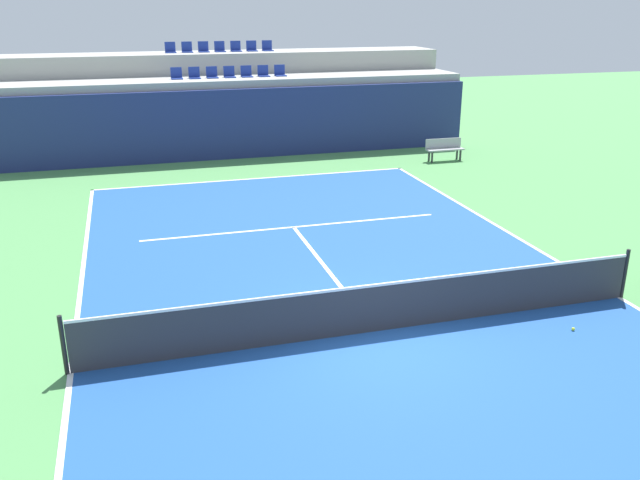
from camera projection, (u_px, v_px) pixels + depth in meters
name	position (u px, v px, depth m)	size (l,w,h in m)	color
ground_plane	(376.00, 331.00, 12.61)	(80.00, 80.00, 0.00)	#4C8C4C
court_surface	(376.00, 331.00, 12.61)	(11.00, 24.00, 0.01)	#1E4C99
baseline_far	(255.00, 179.00, 23.41)	(11.00, 0.10, 0.00)	white
sideline_left	(71.00, 373.00, 11.18)	(0.10, 24.00, 0.00)	white
sideline_right	(619.00, 297.00, 14.03)	(0.10, 24.00, 0.00)	white
service_line_far	(294.00, 227.00, 18.39)	(8.26, 0.10, 0.00)	white
centre_service_line	(327.00, 269.00, 15.50)	(0.10, 6.40, 0.00)	white
back_wall	(237.00, 124.00, 26.10)	(19.17, 0.30, 2.70)	navy
stands_tier_lower	(232.00, 115.00, 27.27)	(19.17, 2.40, 2.99)	#9E9E99
stands_tier_upper	(223.00, 97.00, 29.30)	(19.17, 2.40, 3.82)	#9E9E99
seating_row_lower	(229.00, 74.00, 26.81)	(4.61, 0.44, 0.44)	navy
seating_row_upper	(220.00, 49.00, 28.70)	(4.61, 0.44, 0.44)	navy
tennis_net	(377.00, 307.00, 12.44)	(11.08, 0.08, 1.07)	black
player_bench	(444.00, 148.00, 25.95)	(1.50, 0.40, 0.85)	#99999E
tennis_ball_1	(573.00, 329.00, 12.61)	(0.07, 0.07, 0.07)	#CCE033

